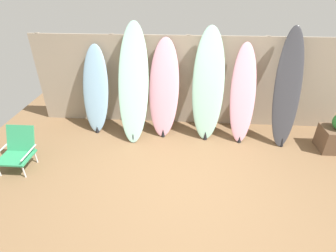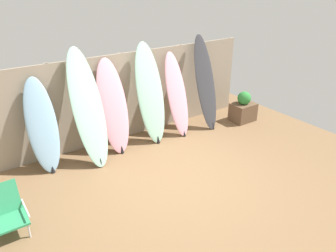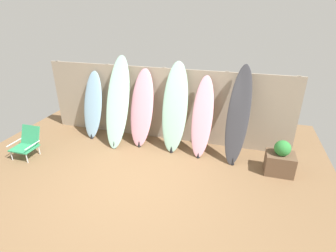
# 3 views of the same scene
# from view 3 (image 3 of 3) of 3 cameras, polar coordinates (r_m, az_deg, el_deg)

# --- Properties ---
(ground) EXTENTS (7.68, 7.68, 0.00)m
(ground) POSITION_cam_3_polar(r_m,az_deg,el_deg) (5.19, -7.46, -12.24)
(ground) COLOR brown
(fence_back) EXTENTS (6.08, 0.11, 1.80)m
(fence_back) POSITION_cam_3_polar(r_m,az_deg,el_deg) (6.42, -0.92, 4.68)
(fence_back) COLOR gray
(fence_back) RESTS_ON ground
(surfboard_skyblue_0) EXTENTS (0.55, 0.59, 1.66)m
(surfboard_skyblue_0) POSITION_cam_3_polar(r_m,az_deg,el_deg) (6.86, -16.04, 4.33)
(surfboard_skyblue_0) COLOR #8CB7D6
(surfboard_skyblue_0) RESTS_ON ground
(surfboard_seafoam_1) EXTENTS (0.56, 0.86, 2.07)m
(surfboard_seafoam_1) POSITION_cam_3_polar(r_m,az_deg,el_deg) (6.28, -10.90, 4.93)
(surfboard_seafoam_1) COLOR #9ED6BC
(surfboard_seafoam_1) RESTS_ON ground
(surfboard_pink_2) EXTENTS (0.61, 0.67, 1.80)m
(surfboard_pink_2) POSITION_cam_3_polar(r_m,az_deg,el_deg) (6.23, -5.73, 3.77)
(surfboard_pink_2) COLOR pink
(surfboard_pink_2) RESTS_ON ground
(surfboard_seafoam_3) EXTENTS (0.60, 0.67, 2.02)m
(surfboard_seafoam_3) POSITION_cam_3_polar(r_m,az_deg,el_deg) (5.91, 1.48, 3.89)
(surfboard_seafoam_3) COLOR #9ED6BC
(surfboard_seafoam_3) RESTS_ON ground
(surfboard_pink_4) EXTENTS (0.48, 0.70, 1.75)m
(surfboard_pink_4) POSITION_cam_3_polar(r_m,az_deg,el_deg) (5.81, 7.47, 1.86)
(surfboard_pink_4) COLOR pink
(surfboard_pink_4) RESTS_ON ground
(surfboard_charcoal_5) EXTENTS (0.54, 0.82, 2.03)m
(surfboard_charcoal_5) POSITION_cam_3_polar(r_m,az_deg,el_deg) (5.67, 15.02, 2.08)
(surfboard_charcoal_5) COLOR #38383D
(surfboard_charcoal_5) RESTS_ON ground
(beach_chair) EXTENTS (0.50, 0.56, 0.65)m
(beach_chair) POSITION_cam_3_polar(r_m,az_deg,el_deg) (6.66, -28.33, -3.10)
(beach_chair) COLOR silver
(beach_chair) RESTS_ON ground
(planter_box) EXTENTS (0.55, 0.43, 0.72)m
(planter_box) POSITION_cam_3_polar(r_m,az_deg,el_deg) (5.73, 23.23, -6.81)
(planter_box) COLOR brown
(planter_box) RESTS_ON ground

